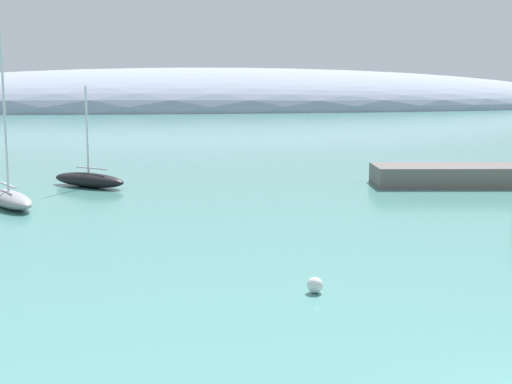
# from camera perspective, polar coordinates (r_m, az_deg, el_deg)

# --- Properties ---
(distant_ridge) EXTENTS (254.49, 83.55, 24.36)m
(distant_ridge) POSITION_cam_1_polar(r_m,az_deg,el_deg) (215.79, -2.96, 6.85)
(distant_ridge) COLOR #8E99AD
(distant_ridge) RESTS_ON ground
(sailboat_grey_near_shore) EXTENTS (4.33, 6.61, 10.11)m
(sailboat_grey_near_shore) POSITION_cam_1_polar(r_m,az_deg,el_deg) (44.12, -19.49, -0.44)
(sailboat_grey_near_shore) COLOR gray
(sailboat_grey_near_shore) RESTS_ON water
(sailboat_black_mid_mooring) EXTENTS (5.95, 5.77, 7.14)m
(sailboat_black_mid_mooring) POSITION_cam_1_polar(r_m,az_deg,el_deg) (51.13, -13.48, 1.01)
(sailboat_black_mid_mooring) COLOR black
(sailboat_black_mid_mooring) RESTS_ON water
(mooring_buoy_white) EXTENTS (0.56, 0.56, 0.56)m
(mooring_buoy_white) POSITION_cam_1_polar(r_m,az_deg,el_deg) (24.79, 4.83, -7.58)
(mooring_buoy_white) COLOR silver
(mooring_buoy_white) RESTS_ON water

